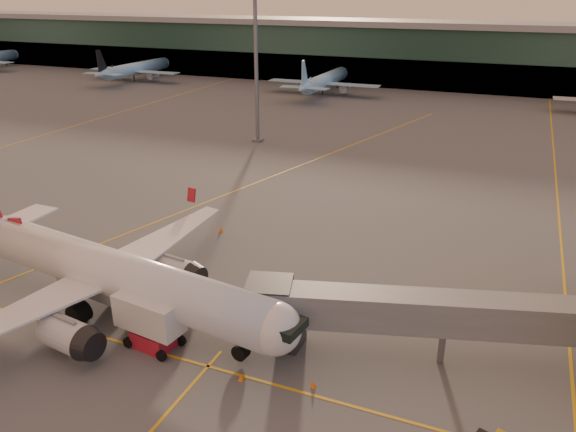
% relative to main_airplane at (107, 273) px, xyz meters
% --- Properties ---
extents(ground, '(600.00, 600.00, 0.00)m').
position_rel_main_airplane_xyz_m(ground, '(6.63, -8.44, -3.77)').
color(ground, '#4C4F54').
rests_on(ground, ground).
extents(taxi_markings, '(100.12, 173.00, 0.01)m').
position_rel_main_airplane_xyz_m(taxi_markings, '(-0.69, 36.04, -3.76)').
color(taxi_markings, gold).
rests_on(taxi_markings, ground).
extents(terminal, '(400.00, 20.00, 17.60)m').
position_rel_main_airplane_xyz_m(terminal, '(6.63, 133.35, 4.99)').
color(terminal, '#19382D').
rests_on(terminal, ground).
extents(mast_west_near, '(2.40, 2.40, 25.60)m').
position_rel_main_airplane_xyz_m(mast_west_near, '(-13.37, 57.56, 11.09)').
color(mast_west_near, slate).
rests_on(mast_west_near, ground).
extents(distant_aircraft_row, '(290.00, 34.00, 13.00)m').
position_rel_main_airplane_xyz_m(distant_aircraft_row, '(-14.37, 109.56, -3.77)').
color(distant_aircraft_row, '#8FC8EF').
rests_on(distant_aircraft_row, ground).
extents(main_airplane, '(38.37, 34.74, 11.60)m').
position_rel_main_airplane_xyz_m(main_airplane, '(0.00, 0.00, 0.00)').
color(main_airplane, white).
rests_on(main_airplane, ground).
extents(jet_bridge, '(30.05, 11.33, 5.78)m').
position_rel_main_airplane_xyz_m(jet_bridge, '(28.92, 4.23, 0.25)').
color(jet_bridge, slate).
rests_on(jet_bridge, ground).
extents(catering_truck, '(5.75, 3.12, 4.26)m').
position_rel_main_airplane_xyz_m(catering_truck, '(6.27, -2.82, -1.35)').
color(catering_truck, '#B2192B').
rests_on(catering_truck, ground).
extents(cone_nose, '(0.41, 0.41, 0.53)m').
position_rel_main_airplane_xyz_m(cone_nose, '(19.69, -2.62, -3.51)').
color(cone_nose, orange).
rests_on(cone_nose, ground).
extents(cone_wing_left, '(0.47, 0.47, 0.60)m').
position_rel_main_airplane_xyz_m(cone_wing_left, '(0.41, 18.79, -3.48)').
color(cone_wing_left, orange).
rests_on(cone_wing_left, ground).
extents(cone_fwd, '(0.45, 0.45, 0.57)m').
position_rel_main_airplane_xyz_m(cone_fwd, '(14.63, -3.90, -3.49)').
color(cone_fwd, orange).
rests_on(cone_fwd, ground).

